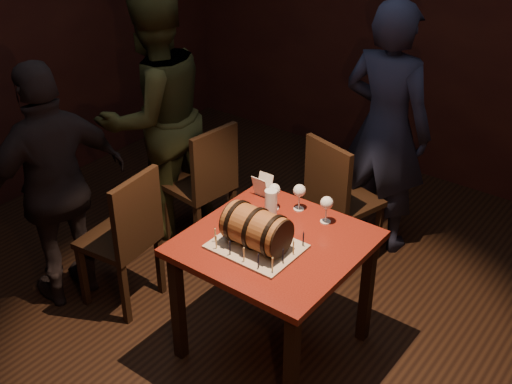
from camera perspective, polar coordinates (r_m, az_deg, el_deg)
room_shell at (r=3.21m, az=-0.61°, el=6.63°), size 5.04×5.04×2.80m
pub_table at (r=3.48m, az=1.67°, el=-5.80°), size 0.90×0.90×0.75m
cake_board at (r=3.35m, az=0.03°, el=-4.86°), size 0.45×0.35×0.01m
barrel_cake at (r=3.29m, az=0.03°, el=-3.26°), size 0.38×0.23×0.23m
birthday_candles at (r=3.33m, az=0.05°, el=-4.20°), size 0.40×0.30×0.09m
wine_glass_left at (r=3.62m, az=1.62°, el=0.10°), size 0.07×0.07×0.16m
wine_glass_mid at (r=3.62m, az=3.88°, el=0.03°), size 0.07×0.07×0.16m
wine_glass_right at (r=3.52m, az=6.30°, el=-1.06°), size 0.07×0.07×0.16m
pint_of_ale at (r=3.60m, az=1.34°, el=-0.96°), size 0.07×0.07×0.15m
menu_card at (r=3.77m, az=0.58°, el=0.53°), size 0.10×0.05×0.13m
chair_back at (r=4.29m, az=7.23°, el=-0.32°), size 0.49×0.49×0.93m
chair_left_rear at (r=4.45m, az=-4.49°, el=1.04°), size 0.44×0.44×0.93m
chair_left_front at (r=3.95m, az=-11.41°, el=-3.65°), size 0.44×0.44×0.93m
person_back at (r=4.42m, az=11.46°, el=5.50°), size 0.66×0.44×1.76m
person_left_rear at (r=4.55m, az=-8.95°, el=6.64°), size 0.85×1.00×1.79m
person_left_front at (r=4.01m, az=-17.30°, el=0.42°), size 0.54×0.97×1.57m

